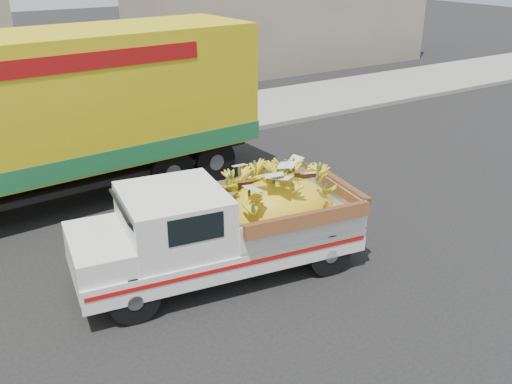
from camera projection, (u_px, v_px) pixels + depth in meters
ground at (143, 318)px, 9.06m from camera, size 100.00×100.00×0.00m
curb at (32, 169)px, 14.91m from camera, size 60.00×0.25×0.15m
sidewalk at (15, 147)px, 16.54m from camera, size 60.00×4.00×0.14m
building_right at (279, 1)px, 27.63m from camera, size 14.00×6.00×6.00m
pickup_truck at (239, 223)px, 10.05m from camera, size 5.19×2.51×1.74m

